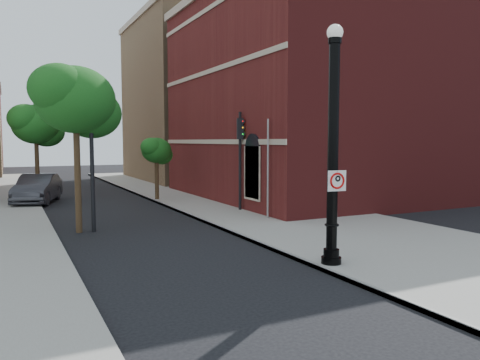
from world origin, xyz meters
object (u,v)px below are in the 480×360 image
lamppost (333,158)px  parked_car (38,189)px  no_parking_sign (337,181)px  traffic_signal_left (92,138)px  traffic_signal_right (240,145)px

lamppost → parked_car: 19.73m
lamppost → no_parking_sign: lamppost is taller
parked_car → traffic_signal_left: bearing=-65.6°
lamppost → traffic_signal_right: lamppost is taller
no_parking_sign → traffic_signal_left: bearing=126.9°
no_parking_sign → traffic_signal_right: 10.78m
traffic_signal_left → traffic_signal_right: (7.39, 1.97, -0.31)m
no_parking_sign → traffic_signal_left: 10.01m
lamppost → traffic_signal_right: bearing=77.4°
traffic_signal_left → no_parking_sign: bearing=-41.2°
no_parking_sign → traffic_signal_left: size_ratio=0.11×
no_parking_sign → traffic_signal_left: (-5.10, 8.53, 1.19)m
lamppost → traffic_signal_right: (2.31, 10.32, 0.26)m
traffic_signal_right → parked_car: bearing=158.3°
parked_car → traffic_signal_right: (8.84, -8.16, 2.52)m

